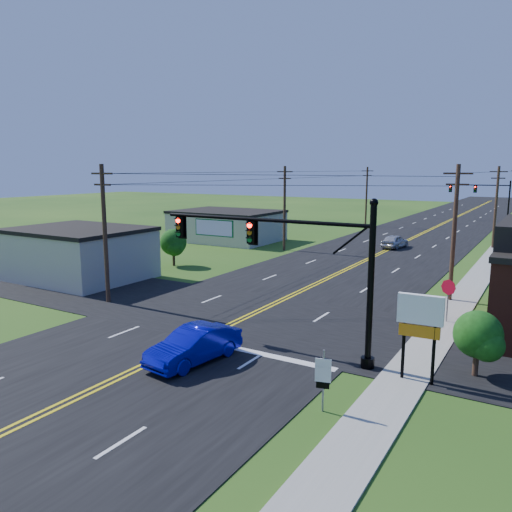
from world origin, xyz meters
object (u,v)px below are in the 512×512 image
Objects in this scene: signal_mast_main at (279,254)px; signal_mast_far at (481,194)px; blue_car at (194,346)px; route_sign at (323,376)px; stop_sign at (448,292)px.

signal_mast_far is at bearing 89.92° from signal_mast_main.
signal_mast_main is 5.79m from blue_car.
signal_mast_far is at bearing 78.51° from route_sign.
stop_sign is (6.10, -63.27, -2.71)m from signal_mast_far.
stop_sign is at bearing -84.49° from signal_mast_far.
signal_mast_main reaches higher than stop_sign.
signal_mast_far is 2.28× the size of blue_car.
signal_mast_far reaches higher than route_sign.
route_sign is at bearing -86.83° from signal_mast_far.
blue_car is at bearing 154.56° from route_sign.
stop_sign is at bearing 54.60° from signal_mast_main.
blue_car is at bearing -126.27° from signal_mast_main.
signal_mast_main is 72.00m from signal_mast_far.
blue_car is 14.97m from stop_sign.
signal_mast_far is 4.31× the size of stop_sign.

